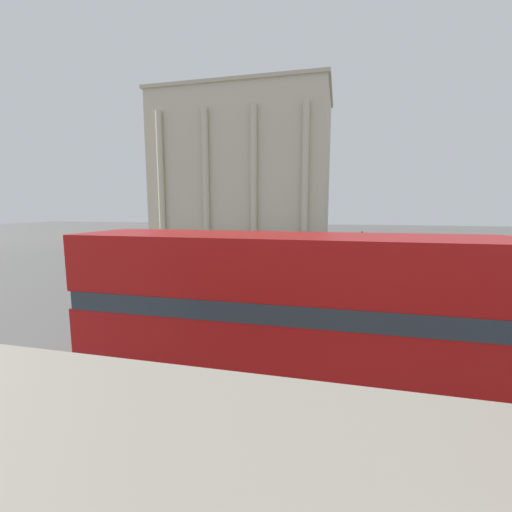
% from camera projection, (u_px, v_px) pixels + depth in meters
% --- Properties ---
extents(double_decker_bus, '(10.22, 2.72, 4.18)m').
position_uv_depth(double_decker_bus, '(283.00, 310.00, 8.41)').
color(double_decker_bus, black).
rests_on(double_decker_bus, ground_plane).
extents(plaza_building_left, '(26.71, 17.02, 22.22)m').
position_uv_depth(plaza_building_left, '(245.00, 168.00, 54.98)').
color(plaza_building_left, beige).
rests_on(plaza_building_left, ground_plane).
extents(traffic_light_near, '(0.42, 0.24, 3.70)m').
position_uv_depth(traffic_light_near, '(290.00, 270.00, 13.41)').
color(traffic_light_near, black).
rests_on(traffic_light_near, ground_plane).
extents(traffic_light_mid, '(0.42, 0.24, 3.48)m').
position_uv_depth(traffic_light_mid, '(363.00, 252.00, 19.64)').
color(traffic_light_mid, black).
rests_on(traffic_light_mid, ground_plane).
extents(pedestrian_black, '(0.32, 0.32, 1.80)m').
position_uv_depth(pedestrian_black, '(321.00, 270.00, 20.83)').
color(pedestrian_black, '#282B33').
rests_on(pedestrian_black, ground_plane).
extents(pedestrian_blue, '(0.32, 0.32, 1.61)m').
position_uv_depth(pedestrian_blue, '(499.00, 273.00, 20.78)').
color(pedestrian_blue, '#282B33').
rests_on(pedestrian_blue, ground_plane).
extents(pedestrian_yellow, '(0.32, 0.32, 1.82)m').
position_uv_depth(pedestrian_yellow, '(503.00, 295.00, 14.91)').
color(pedestrian_yellow, '#282B33').
rests_on(pedestrian_yellow, ground_plane).
extents(pedestrian_grey, '(0.32, 0.32, 1.68)m').
position_uv_depth(pedestrian_grey, '(335.00, 265.00, 23.06)').
color(pedestrian_grey, '#282B33').
rests_on(pedestrian_grey, ground_plane).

